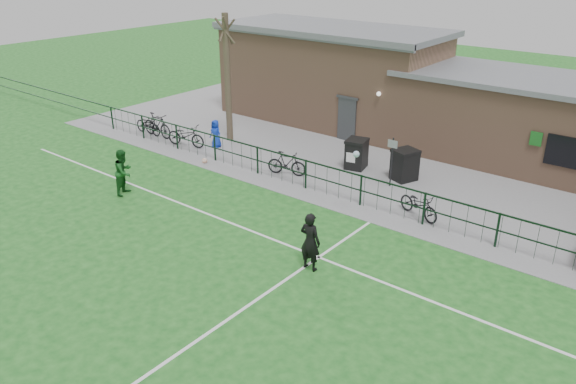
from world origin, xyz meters
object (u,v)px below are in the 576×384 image
Objects in this scene: bicycle_c at (186,136)px; outfield_player at (124,172)px; bicycle_a at (148,125)px; ball_ground at (205,161)px; bicycle_b at (157,125)px; bicycle_d at (287,163)px; bicycle_e at (419,205)px; wheelie_bin_left at (356,155)px; wheelie_bin_right at (405,166)px; spectator_child at (216,134)px; sign_post at (392,162)px; bare_tree at (228,79)px.

outfield_player reaches higher than bicycle_c.
ball_ground is (5.22, -1.13, -0.39)m from bicycle_a.
bicycle_d is at bearing -88.54° from bicycle_b.
bicycle_e is at bearing -103.71° from bicycle_c.
wheelie_bin_left is at bearing 77.95° from bicycle_e.
wheelie_bin_right is 9.06m from spectator_child.
bicycle_a is (-12.84, -1.65, -0.51)m from sign_post.
bicycle_e is 10.92m from spectator_child.
bicycle_b is 14.25m from bicycle_e.
sign_post is 8.17m from ball_ground.
bicycle_b is 6.92m from outfield_player.
bicycle_a is at bearing -147.36° from wheelie_bin_right.
bicycle_e is 1.01× the size of outfield_player.
outfield_player is 4.21m from ball_ground.
sign_post is 2.86m from bicycle_e.
sign_post is 12.95m from bicycle_a.
outfield_player is at bearing -138.18° from wheelie_bin_left.
bare_tree is at bearing -154.30° from wheelie_bin_right.
outfield_player reaches higher than ball_ground.
ball_ground is (-5.51, -3.63, -0.50)m from wheelie_bin_left.
spectator_child reaches higher than bicycle_d.
bicycle_d is 7.13× the size of ball_ground.
ball_ground is at bearing -100.59° from bicycle_a.
wheelie_bin_right reaches higher than bicycle_c.
bare_tree is 9.43m from wheelie_bin_right.
wheelie_bin_right is 5.12× the size of ball_ground.
ball_ground is at bearing -133.00° from wheelie_bin_right.
wheelie_bin_right is at bearing 4.32° from bare_tree.
bicycle_e reaches higher than ball_ground.
wheelie_bin_right is 8.60m from ball_ground.
bicycle_b reaches higher than ball_ground.
bare_tree reaches higher than bicycle_b.
wheelie_bin_left is 3.07m from bicycle_d.
bicycle_e is (2.13, -1.83, -0.53)m from sign_post.
wheelie_bin_right reaches higher than bicycle_a.
bare_tree is 3.02× the size of bicycle_b.
sign_post is 1.13× the size of outfield_player.
bicycle_b reaches higher than bicycle_d.
sign_post is 1.01× the size of bicycle_b.
bare_tree reaches higher than sign_post.
wheelie_bin_right is (9.10, 0.69, -2.38)m from bare_tree.
sign_post is at bearing -93.34° from bicycle_c.
wheelie_bin_right is 13.21m from bicycle_a.
sign_post is 8.81m from spectator_child.
bicycle_b is at bearing -89.16° from bicycle_a.
outfield_player is at bearing -90.14° from ball_ground.
wheelie_bin_right is at bearing 56.37° from bicycle_e.
bicycle_a is at bearing 109.49° from bicycle_e.
bare_tree reaches higher than bicycle_a.
bicycle_d is 6.07m from bicycle_e.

